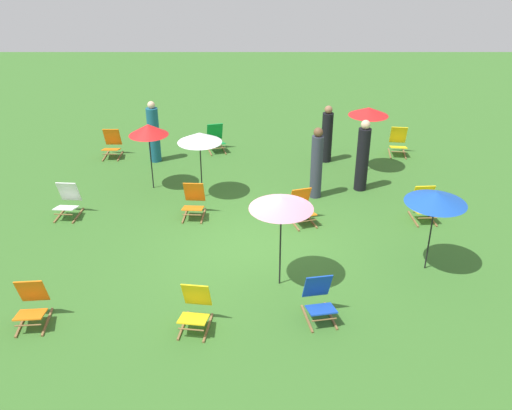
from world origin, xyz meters
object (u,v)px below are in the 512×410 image
umbrella_1 (280,203)px  person_0 (152,134)px  deckchair_4 (67,201)px  deckchair_9 (301,207)px  deckchair_5 (194,309)px  person_1 (361,157)px  deckchair_7 (193,202)px  deckchair_0 (31,305)px  person_3 (315,164)px  deckchair_1 (422,204)px  deckchair_3 (318,299)px  deckchair_6 (397,142)px  deckchair_8 (215,139)px  deckchair_2 (111,145)px  umbrella_0 (198,138)px  umbrella_4 (435,198)px  umbrella_3 (147,130)px  person_2 (326,135)px

umbrella_1 → person_0: bearing=118.7°
deckchair_4 → deckchair_9: (5.54, -0.32, 0.00)m
deckchair_5 → person_1: bearing=63.2°
umbrella_1 → deckchair_7: bearing=124.6°
deckchair_0 → person_3: size_ratio=0.45×
deckchair_9 → deckchair_1: bearing=-14.3°
deckchair_3 → person_1: 5.55m
deckchair_6 → deckchair_8: 5.50m
deckchair_2 → person_1: bearing=-18.3°
person_0 → person_1: 5.99m
person_1 → deckchair_5: bearing=70.5°
deckchair_2 → deckchair_9: same height
deckchair_8 → person_3: person_3 is taller
umbrella_0 → person_0: person_0 is taller
deckchair_2 → deckchair_5: same height
deckchair_3 → deckchair_6: bearing=57.6°
deckchair_0 → deckchair_7: same height
deckchair_2 → person_3: person_3 is taller
person_0 → person_3: person_3 is taller
deckchair_2 → umbrella_1: size_ratio=0.44×
deckchair_4 → umbrella_1: 5.85m
deckchair_6 → umbrella_4: size_ratio=0.49×
deckchair_3 → deckchair_7: (-2.59, 3.82, 0.00)m
deckchair_0 → person_1: size_ratio=0.44×
deckchair_3 → umbrella_3: umbrella_3 is taller
deckchair_7 → person_1: 4.49m
deckchair_0 → deckchair_6: 11.37m
deckchair_3 → deckchair_7: bearing=113.8°
deckchair_0 → person_3: bearing=37.6°
umbrella_4 → umbrella_3: bearing=148.2°
umbrella_1 → umbrella_3: bearing=126.1°
deckchair_6 → person_1: size_ratio=0.44×
umbrella_3 → umbrella_0: bearing=-21.4°
deckchair_1 → deckchair_4: size_ratio=1.00×
deckchair_7 → deckchair_0: bearing=-118.2°
umbrella_3 → person_1: size_ratio=0.93×
deckchair_3 → deckchair_5: bearing=176.5°
deckchair_0 → umbrella_1: umbrella_1 is taller
deckchair_0 → deckchair_3: (5.02, 0.15, 0.00)m
person_2 → person_3: (-0.53, -2.35, 0.10)m
umbrella_4 → deckchair_7: bearing=155.2°
deckchair_1 → umbrella_1: 4.59m
deckchair_0 → deckchair_6: bearing=39.0°
deckchair_9 → person_0: 5.47m
deckchair_1 → deckchair_8: bearing=136.4°
deckchair_2 → deckchair_4: (-0.19, -3.74, 0.00)m
deckchair_4 → umbrella_4: (7.91, -2.29, 1.23)m
deckchair_7 → deckchair_9: (2.54, -0.31, 0.00)m
umbrella_0 → person_0: bearing=123.5°
deckchair_2 → umbrella_0: umbrella_0 is taller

